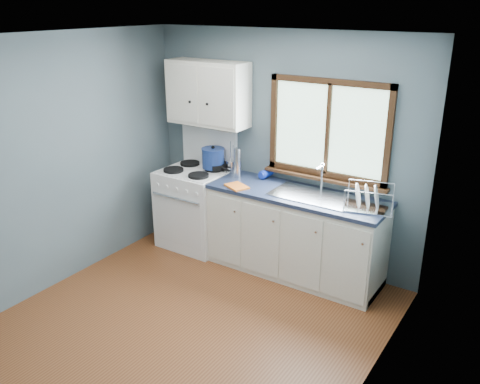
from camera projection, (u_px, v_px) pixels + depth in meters
The scene contains 18 objects.
floor at pixel (180, 332), 4.52m from camera, with size 3.20×3.60×0.02m, color brown.
ceiling at pixel (165, 37), 3.63m from camera, with size 3.20×3.60×0.02m, color white.
wall_back at pixel (282, 149), 5.49m from camera, with size 3.20×0.02×2.50m, color #516166.
wall_left at pixel (45, 167), 4.90m from camera, with size 0.02×3.60×2.50m, color #516166.
wall_right at pixel (367, 251), 3.25m from camera, with size 0.02×3.60×2.50m, color #516166.
gas_range at pixel (196, 205), 5.98m from camera, with size 0.76×0.69×1.36m.
base_cabinets at pixel (295, 238), 5.36m from camera, with size 1.85×0.60×0.88m.
countertop at pixel (297, 194), 5.18m from camera, with size 1.89×0.64×0.04m, color #182135.
sink at pixel (312, 202), 5.11m from camera, with size 0.84×0.46×0.44m.
window at pixel (328, 136), 5.11m from camera, with size 1.36×0.10×1.03m.
upper_cabinets at pixel (208, 93), 5.59m from camera, with size 0.95×0.35×0.70m.
skillet at pixel (216, 165), 5.82m from camera, with size 0.43×0.34×0.05m.
stockpot at pixel (213, 158), 5.79m from camera, with size 0.27×0.27×0.26m.
utensil_crock at pixel (231, 166), 5.75m from camera, with size 0.12×0.12×0.36m.
thermos at pixel (238, 163), 5.57m from camera, with size 0.08×0.08×0.33m, color silver.
soap_bottle at pixel (261, 169), 5.50m from camera, with size 0.10×0.10×0.25m, color #112BA9.
dish_towel at pixel (237, 186), 5.33m from camera, with size 0.24×0.17×0.02m, color orange.
dish_rack at pixel (368, 202), 4.77m from camera, with size 0.52×0.45×0.23m.
Camera 1 is at (2.52, -2.88, 2.75)m, focal length 38.00 mm.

